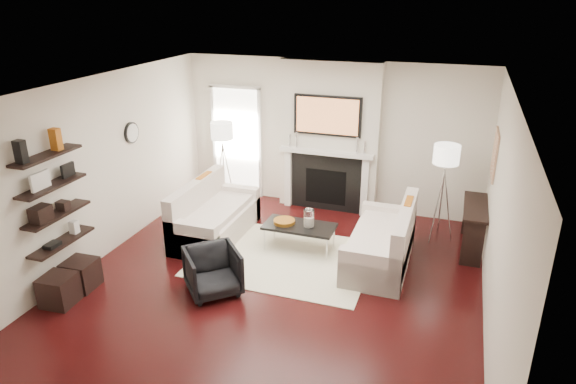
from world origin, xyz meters
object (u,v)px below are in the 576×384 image
(armchair, at_px, (213,269))
(ottoman_near, at_px, (81,274))
(loveseat_left_base, at_px, (216,225))
(loveseat_right_base, at_px, (379,250))
(lamp_left_shade, at_px, (222,131))
(coffee_table, at_px, (299,226))
(lamp_right_shade, at_px, (447,154))

(armchair, relative_size, ottoman_near, 1.73)
(loveseat_left_base, distance_m, loveseat_right_base, 2.69)
(lamp_left_shade, relative_size, ottoman_near, 1.00)
(lamp_left_shade, bearing_deg, loveseat_left_base, -70.79)
(lamp_left_shade, bearing_deg, armchair, -67.56)
(loveseat_left_base, distance_m, armchair, 1.70)
(armchair, bearing_deg, loveseat_left_base, 72.77)
(coffee_table, relative_size, armchair, 1.59)
(lamp_left_shade, bearing_deg, coffee_table, -33.74)
(coffee_table, xyz_separation_m, lamp_right_shade, (2.03, 1.09, 1.05))
(loveseat_left_base, height_order, lamp_right_shade, lamp_right_shade)
(loveseat_right_base, relative_size, lamp_left_shade, 4.50)
(armchair, xyz_separation_m, lamp_right_shade, (2.75, 2.62, 1.10))
(loveseat_right_base, height_order, lamp_right_shade, lamp_right_shade)
(coffee_table, bearing_deg, loveseat_right_base, -1.15)
(loveseat_right_base, bearing_deg, loveseat_left_base, 179.47)
(coffee_table, distance_m, lamp_right_shade, 2.53)
(loveseat_right_base, distance_m, lamp_right_shade, 1.84)
(coffee_table, distance_m, ottoman_near, 3.21)
(loveseat_right_base, height_order, lamp_left_shade, lamp_left_shade)
(armchair, bearing_deg, lamp_left_shade, 70.23)
(loveseat_left_base, relative_size, ottoman_near, 4.50)
(loveseat_left_base, xyz_separation_m, armchair, (0.71, -1.53, 0.14))
(loveseat_left_base, relative_size, lamp_right_shade, 4.50)
(armchair, distance_m, ottoman_near, 1.84)
(loveseat_right_base, bearing_deg, armchair, -142.70)
(coffee_table, height_order, lamp_right_shade, lamp_right_shade)
(lamp_right_shade, bearing_deg, lamp_left_shade, 177.57)
(loveseat_left_base, distance_m, coffee_table, 1.45)
(coffee_table, relative_size, ottoman_near, 2.75)
(lamp_left_shade, height_order, ottoman_near, lamp_left_shade)
(coffee_table, xyz_separation_m, armchair, (-0.72, -1.53, -0.05))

